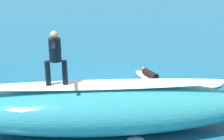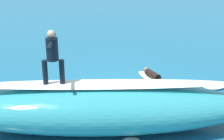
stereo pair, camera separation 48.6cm
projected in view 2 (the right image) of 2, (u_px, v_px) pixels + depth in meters
ground_plane at (116, 90)px, 13.17m from camera, size 120.00×120.00×0.00m
wave_crest at (100, 108)px, 10.18m from camera, size 9.07×4.90×1.43m
wave_foam_lip at (99, 84)px, 9.92m from camera, size 7.36×3.17×0.08m
surfboard_riding at (54, 85)px, 9.89m from camera, size 2.25×1.27×0.08m
surfer_riding at (52, 53)px, 9.55m from camera, size 0.63×1.40×1.55m
surfboard_paddling at (152, 79)px, 14.09m from camera, size 1.78×1.80×0.08m
surfer_paddling at (154, 76)px, 13.93m from camera, size 1.28×1.30×0.30m
foam_patch_mid at (212, 85)px, 13.43m from camera, size 1.17×1.09×0.13m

